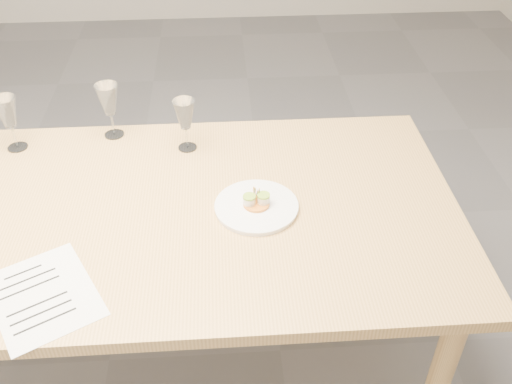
{
  "coord_description": "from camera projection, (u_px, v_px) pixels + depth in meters",
  "views": [
    {
      "loc": [
        0.48,
        -1.37,
        1.88
      ],
      "look_at": [
        0.57,
        -0.0,
        0.8
      ],
      "focal_mm": 40.0,
      "sensor_mm": 36.0,
      "label": 1
    }
  ],
  "objects": [
    {
      "name": "dining_table",
      "position": [
        74.0,
        229.0,
        1.78
      ],
      "size": [
        2.4,
        1.0,
        0.75
      ],
      "color": "tan",
      "rests_on": "ground"
    },
    {
      "name": "wine_glass_3",
      "position": [
        108.0,
        101.0,
        2.0
      ],
      "size": [
        0.08,
        0.08,
        0.2
      ],
      "color": "white",
      "rests_on": "dining_table"
    },
    {
      "name": "wine_glass_4",
      "position": [
        185.0,
        116.0,
        1.94
      ],
      "size": [
        0.08,
        0.08,
        0.19
      ],
      "color": "white",
      "rests_on": "dining_table"
    },
    {
      "name": "ground",
      "position": [
        109.0,
        360.0,
        2.21
      ],
      "size": [
        7.0,
        7.0,
        0.0
      ],
      "primitive_type": "plane",
      "color": "slate",
      "rests_on": "ground"
    },
    {
      "name": "wine_glass_2",
      "position": [
        7.0,
        114.0,
        1.94
      ],
      "size": [
        0.08,
        0.08,
        0.2
      ],
      "color": "white",
      "rests_on": "dining_table"
    },
    {
      "name": "dinner_plate",
      "position": [
        257.0,
        206.0,
        1.75
      ],
      "size": [
        0.26,
        0.26,
        0.07
      ],
      "rotation": [
        0.0,
        0.0,
        -0.41
      ],
      "color": "white",
      "rests_on": "dining_table"
    },
    {
      "name": "recipe_sheet",
      "position": [
        43.0,
        295.0,
        1.48
      ],
      "size": [
        0.37,
        0.39,
        0.0
      ],
      "rotation": [
        0.0,
        0.0,
        0.51
      ],
      "color": "white",
      "rests_on": "dining_table"
    }
  ]
}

